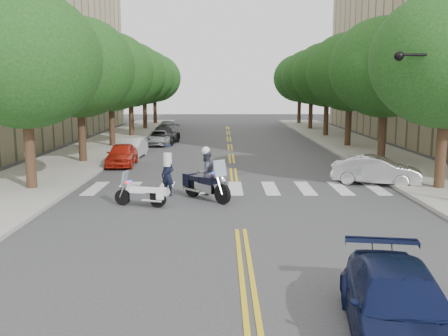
{
  "coord_description": "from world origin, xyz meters",
  "views": [
    {
      "loc": [
        -0.57,
        -15.14,
        4.4
      ],
      "look_at": [
        -0.51,
        4.12,
        1.3
      ],
      "focal_mm": 40.0,
      "sensor_mm": 36.0,
      "label": 1
    }
  ],
  "objects_px": {
    "sedan_blue": "(399,307)",
    "motorcycle_parked": "(145,195)",
    "officer_standing": "(168,175)",
    "convertible": "(376,170)",
    "motorcycle_police": "(205,176)"
  },
  "relations": [
    {
      "from": "officer_standing",
      "to": "motorcycle_police",
      "type": "bearing_deg",
      "value": 8.1
    },
    {
      "from": "sedan_blue",
      "to": "convertible",
      "type": "bearing_deg",
      "value": 83.23
    },
    {
      "from": "motorcycle_police",
      "to": "motorcycle_parked",
      "type": "xyz_separation_m",
      "value": [
        -2.22,
        -1.16,
        -0.49
      ]
    },
    {
      "from": "officer_standing",
      "to": "sedan_blue",
      "type": "xyz_separation_m",
      "value": [
        5.32,
        -12.04,
        -0.21
      ]
    },
    {
      "from": "motorcycle_police",
      "to": "officer_standing",
      "type": "distance_m",
      "value": 1.75
    },
    {
      "from": "officer_standing",
      "to": "sedan_blue",
      "type": "relative_size",
      "value": 0.38
    },
    {
      "from": "motorcycle_police",
      "to": "sedan_blue",
      "type": "height_order",
      "value": "motorcycle_police"
    },
    {
      "from": "sedan_blue",
      "to": "motorcycle_police",
      "type": "bearing_deg",
      "value": 117.21
    },
    {
      "from": "sedan_blue",
      "to": "motorcycle_parked",
      "type": "bearing_deg",
      "value": 129.38
    },
    {
      "from": "motorcycle_parked",
      "to": "sedan_blue",
      "type": "relative_size",
      "value": 0.45
    },
    {
      "from": "officer_standing",
      "to": "convertible",
      "type": "distance_m",
      "value": 9.62
    },
    {
      "from": "convertible",
      "to": "motorcycle_parked",
      "type": "bearing_deg",
      "value": 134.25
    },
    {
      "from": "convertible",
      "to": "sedan_blue",
      "type": "xyz_separation_m",
      "value": [
        -4.0,
        -14.42,
        -0.01
      ]
    },
    {
      "from": "officer_standing",
      "to": "convertible",
      "type": "xyz_separation_m",
      "value": [
        9.32,
        2.38,
        -0.2
      ]
    },
    {
      "from": "motorcycle_police",
      "to": "sedan_blue",
      "type": "bearing_deg",
      "value": 66.54
    }
  ]
}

